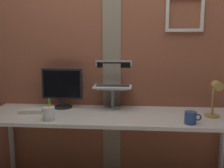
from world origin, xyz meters
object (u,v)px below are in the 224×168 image
at_px(monitor, 62,86).
at_px(pen_cup, 49,113).
at_px(laptop, 113,79).
at_px(coffee_mug, 191,118).
at_px(desk_lamp, 215,95).

bearing_deg(monitor, pen_cup, -90.42).
distance_m(monitor, laptop, 0.49).
bearing_deg(monitor, coffee_mug, -20.28).
bearing_deg(coffee_mug, laptop, 142.59).
relative_size(monitor, desk_lamp, 1.22).
height_order(laptop, pen_cup, laptop).
height_order(monitor, coffee_mug, monitor).
height_order(monitor, pen_cup, monitor).
bearing_deg(pen_cup, laptop, 45.35).
height_order(laptop, desk_lamp, laptop).
bearing_deg(coffee_mug, monitor, 159.72).
height_order(laptop, coffee_mug, laptop).
relative_size(monitor, coffee_mug, 2.96).
relative_size(laptop, pen_cup, 1.95).
xyz_separation_m(pen_cup, coffee_mug, (1.12, -0.00, -0.01)).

